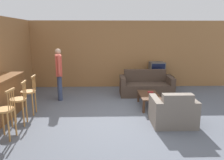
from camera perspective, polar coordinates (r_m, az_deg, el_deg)
The scene contains 13 objects.
ground_plane at distance 5.56m, azimuth 1.75°, elevation -10.37°, with size 24.00×24.00×0.00m, color #565B66.
wall_back at distance 8.70m, azimuth 0.46°, elevation 6.70°, with size 9.40×0.08×2.60m.
wall_left at distance 7.09m, azimuth -26.34°, elevation 4.19°, with size 0.08×8.53×2.60m.
bar_chair_near at distance 4.94m, azimuth -26.09°, elevation -7.80°, with size 0.41×0.41×1.05m.
bar_chair_mid at distance 5.55m, azimuth -23.14°, elevation -5.40°, with size 0.41×0.41×1.05m.
bar_chair_far at distance 6.16m, azimuth -20.85°, elevation -3.52°, with size 0.39×0.39×1.05m.
couch_far at distance 7.77m, azimuth 8.82°, elevation -1.59°, with size 1.81×0.89×0.85m.
armchair_near at distance 5.39m, azimuth 15.64°, elevation -8.12°, with size 0.99×0.84×0.82m.
coffee_table at distance 6.47m, azimuth 9.65°, elevation -4.22°, with size 0.55×1.07×0.38m.
tv_unit at distance 8.73m, azimuth 11.50°, elevation -0.49°, with size 1.23×0.53×0.51m.
tv at distance 8.63m, azimuth 11.65°, elevation 2.86°, with size 0.57×0.51×0.53m.
book_on_table at distance 6.68m, azimuth 10.01°, elevation -3.12°, with size 0.18×0.14×0.02m.
person_by_window at distance 7.14m, azimuth -13.70°, elevation 2.14°, with size 0.30×0.60×1.65m.
Camera 1 is at (-0.31, -5.12, 2.13)m, focal length 35.00 mm.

